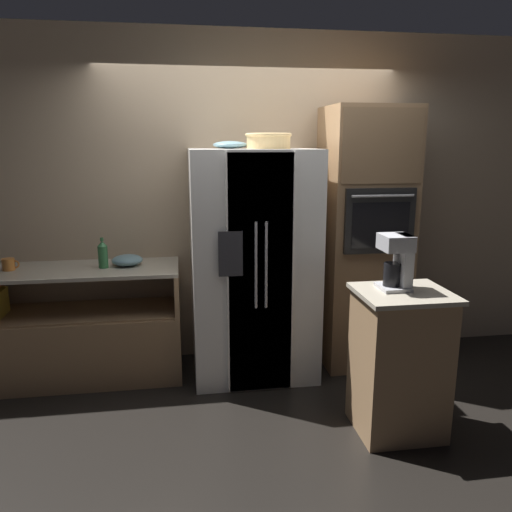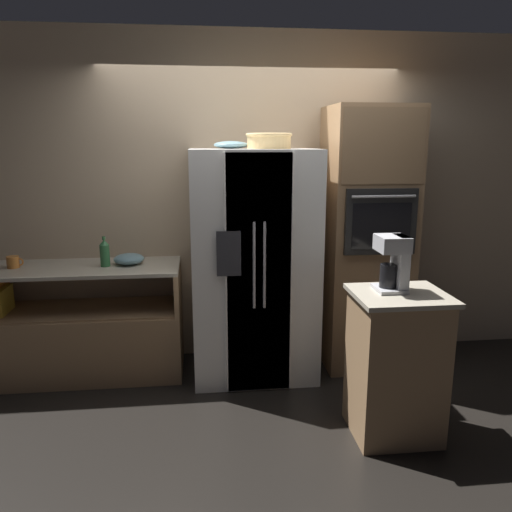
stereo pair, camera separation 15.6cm
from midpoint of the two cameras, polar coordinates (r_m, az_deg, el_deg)
name	(u,v)px [view 1 (the left image)]	position (r m, az deg, el deg)	size (l,w,h in m)	color
ground_plane	(256,370)	(4.36, -1.06, -12.89)	(20.00, 20.00, 0.00)	black
wall_back	(248,200)	(4.38, -1.90, 6.40)	(12.00, 0.06, 2.80)	tan
counter_left	(84,339)	(4.37, -20.01, -8.88)	(1.54, 0.61, 0.92)	#93704C
refrigerator	(253,265)	(4.05, -1.45, -1.01)	(0.99, 0.81, 1.84)	white
wall_oven	(364,239)	(4.31, 11.19, 1.95)	(0.69, 0.68, 2.18)	#93704C
island_counter	(399,362)	(3.45, 14.77, -11.62)	(0.58, 0.52, 0.97)	#93704C
wicker_basket	(268,140)	(3.94, 0.26, 13.09)	(0.36, 0.36, 0.12)	tan
fruit_bowl	(230,145)	(3.98, -4.11, 12.56)	(0.27, 0.27, 0.06)	#668C99
bottle_tall	(103,254)	(4.13, -18.15, 0.19)	(0.08, 0.08, 0.24)	#33723F
mug	(9,264)	(4.35, -27.34, -0.86)	(0.13, 0.09, 0.09)	orange
mixing_bowl	(127,260)	(4.17, -15.55, -0.46)	(0.24, 0.24, 0.09)	#668C99
coffee_maker	(398,259)	(3.27, 14.60, -0.38)	(0.18, 0.21, 0.36)	#B2B2B7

